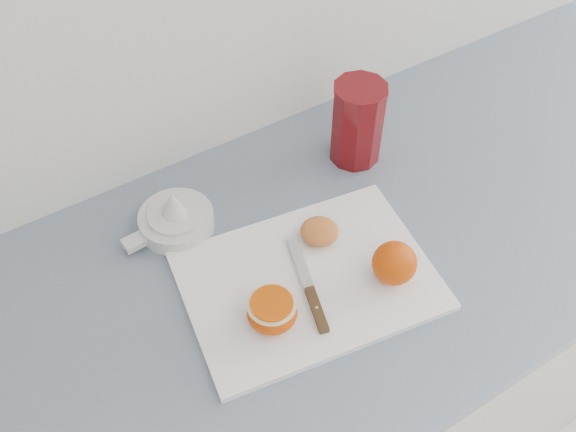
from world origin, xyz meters
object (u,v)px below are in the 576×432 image
(half_orange, at_px, (272,311))
(red_tumbler, at_px, (357,125))
(counter, at_px, (337,366))
(citrus_juicer, at_px, (175,219))
(cutting_board, at_px, (308,280))

(half_orange, relative_size, red_tumbler, 0.47)
(counter, height_order, half_orange, half_orange)
(citrus_juicer, distance_m, red_tumbler, 0.35)
(cutting_board, relative_size, half_orange, 5.14)
(counter, bearing_deg, red_tumbler, 53.70)
(counter, xyz_separation_m, cutting_board, (-0.11, -0.04, 0.45))
(cutting_board, height_order, red_tumbler, red_tumbler)
(cutting_board, distance_m, red_tumbler, 0.30)
(cutting_board, distance_m, half_orange, 0.09)
(citrus_juicer, bearing_deg, counter, -34.96)
(counter, distance_m, half_orange, 0.52)
(cutting_board, relative_size, citrus_juicer, 2.41)
(cutting_board, bearing_deg, half_orange, -158.11)
(counter, height_order, red_tumbler, red_tumbler)
(citrus_juicer, height_order, red_tumbler, red_tumbler)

